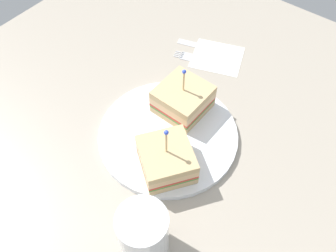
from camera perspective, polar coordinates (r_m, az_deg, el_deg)
ground_plane at (r=63.38cm, az=0.00°, el=-2.19°), size 96.66×96.66×2.00cm
plate at (r=62.10cm, az=0.00°, el=-1.39°), size 24.15×24.15×1.10cm
sandwich_half_front at (r=55.93cm, az=-0.25°, el=-5.35°), size 11.25×11.36×10.05cm
sandwich_half_back at (r=63.12cm, az=2.37°, el=4.31°), size 8.69×8.50×9.63cm
drink_glass at (r=49.92cm, az=-3.86°, el=-17.12°), size 6.76×6.76×10.11cm
napkin at (r=76.37cm, az=7.85°, el=10.85°), size 12.05×12.65×0.15cm
fork at (r=75.41cm, az=4.59°, el=10.66°), size 4.94×12.45×0.35cm
knife at (r=78.33cm, az=5.65°, el=12.52°), size 4.92×12.62×0.35cm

